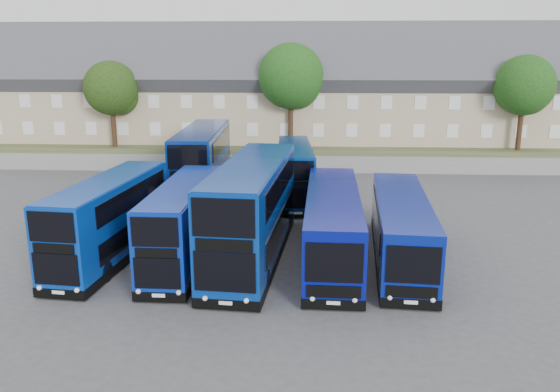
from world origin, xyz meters
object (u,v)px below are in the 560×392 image
at_px(tree_mid, 293,79).
at_px(dd_front_left, 110,221).
at_px(coach_east_a, 332,226).
at_px(tree_east, 525,88).
at_px(tree_west, 113,90).
at_px(dd_front_mid, 184,225).

bearing_deg(tree_mid, dd_front_left, -110.00).
relative_size(coach_east_a, tree_east, 1.54).
bearing_deg(dd_front_left, tree_east, 44.49).
relative_size(tree_west, tree_mid, 0.83).
distance_m(tree_west, tree_east, 36.00).
height_order(dd_front_mid, tree_east, tree_east).
distance_m(dd_front_mid, coach_east_a, 7.42).
bearing_deg(coach_east_a, dd_front_mid, -170.81).
relative_size(dd_front_left, tree_east, 1.28).
xyz_separation_m(dd_front_mid, coach_east_a, (7.35, 0.96, -0.25)).
distance_m(dd_front_left, tree_east, 36.91).
bearing_deg(tree_east, tree_west, -180.00).
bearing_deg(tree_mid, tree_west, -178.21).
bearing_deg(dd_front_mid, tree_west, 116.99).
bearing_deg(dd_front_left, coach_east_a, 9.49).
xyz_separation_m(dd_front_mid, tree_mid, (4.64, 23.57, 6.14)).
distance_m(dd_front_left, tree_west, 24.56).
relative_size(tree_mid, tree_east, 1.12).
distance_m(dd_front_mid, tree_east, 34.19).
xyz_separation_m(tree_west, tree_mid, (16.00, 0.50, 1.02)).
bearing_deg(tree_west, coach_east_a, -49.75).
bearing_deg(tree_east, coach_east_a, -128.03).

